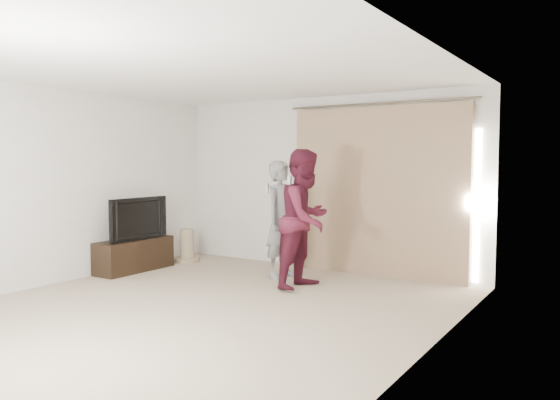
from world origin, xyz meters
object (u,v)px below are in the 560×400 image
at_px(tv_console, 134,255).
at_px(person_man, 282,219).
at_px(person_woman, 306,219).
at_px(tv, 134,218).

bearing_deg(tv_console, person_man, 21.26).
bearing_deg(person_man, tv_console, -158.74).
height_order(tv_console, person_woman, person_woman).
distance_m(tv_console, person_man, 2.31).
distance_m(tv_console, tv, 0.55).
distance_m(tv, person_woman, 2.72).
relative_size(tv_console, person_woman, 0.69).
relative_size(tv_console, person_man, 0.75).
relative_size(person_man, person_woman, 0.92).
relative_size(tv_console, tv, 1.14).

